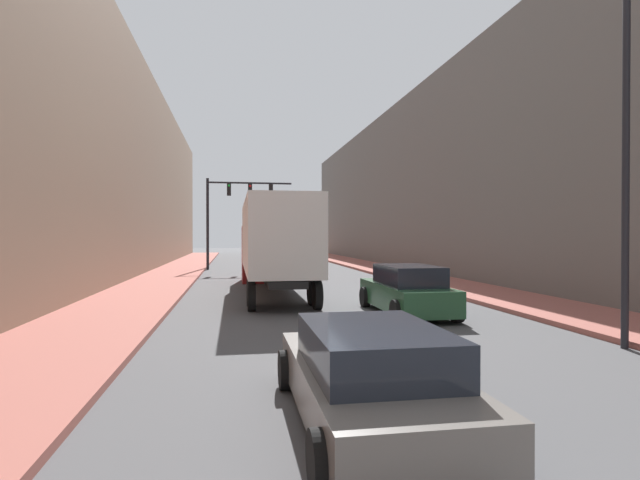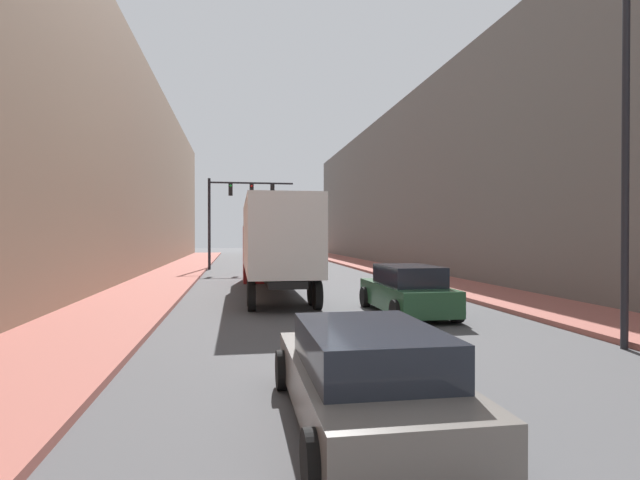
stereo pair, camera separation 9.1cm
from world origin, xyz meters
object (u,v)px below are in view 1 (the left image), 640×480
(semi_truck, at_px, (273,242))
(traffic_signal_gantry, at_px, (230,205))
(street_lamp, at_px, (626,116))
(suv_car, at_px, (407,291))
(sedan_car, at_px, (370,376))

(semi_truck, height_order, traffic_signal_gantry, traffic_signal_gantry)
(semi_truck, relative_size, traffic_signal_gantry, 1.97)
(street_lamp, bearing_deg, traffic_signal_gantry, 107.81)
(suv_car, height_order, street_lamp, street_lamp)
(semi_truck, distance_m, sedan_car, 15.72)
(suv_car, bearing_deg, sedan_car, -112.55)
(semi_truck, height_order, street_lamp, street_lamp)
(sedan_car, relative_size, street_lamp, 0.56)
(semi_truck, xyz_separation_m, sedan_car, (0.12, -15.64, -1.58))
(traffic_signal_gantry, distance_m, street_lamp, 29.03)
(semi_truck, bearing_deg, sedan_car, -89.58)
(sedan_car, bearing_deg, suv_car, 67.45)
(semi_truck, distance_m, suv_car, 7.93)
(semi_truck, distance_m, traffic_signal_gantry, 15.68)
(traffic_signal_gantry, bearing_deg, semi_truck, -82.73)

